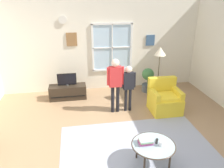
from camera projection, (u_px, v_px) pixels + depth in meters
The scene contains 15 objects.
ground_plane at pixel (121, 143), 4.77m from camera, with size 6.84×6.66×0.02m, color #9E7A56.
back_wall at pixel (102, 45), 7.05m from camera, with size 6.24×0.17×2.85m.
area_rug at pixel (138, 149), 4.54m from camera, with size 3.11×2.19×0.01m, color #999EAD.
tv_stand at pixel (68, 92), 6.69m from camera, with size 1.08×0.42×0.42m.
television at pixel (67, 79), 6.54m from camera, with size 0.55×0.08×0.37m.
armchair at pixel (165, 100), 5.94m from camera, with size 0.76×0.74×0.87m.
coffee_table at pixel (153, 146), 3.98m from camera, with size 0.79×0.79×0.46m.
book_stack at pixel (145, 141), 3.97m from camera, with size 0.25×0.20×0.10m.
cup at pixel (161, 144), 3.92m from camera, with size 0.08×0.08×0.09m, color white.
remote_near_books at pixel (148, 140), 4.08m from camera, with size 0.04×0.14×0.02m, color black.
remote_near_cup at pixel (157, 141), 4.05m from camera, with size 0.04×0.14×0.02m, color black.
person_red_shirt at pixel (115, 80), 5.67m from camera, with size 0.44×0.20×1.46m.
person_black_shirt at pixel (128, 83), 5.78m from camera, with size 0.38×0.17×1.25m.
potted_plant_by_window at pixel (148, 79), 7.11m from camera, with size 0.38×0.38×0.77m.
floor_lamp at pixel (160, 57), 6.12m from camera, with size 0.32×0.32×1.60m.
Camera 1 is at (-0.88, -3.86, 2.94)m, focal length 35.86 mm.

